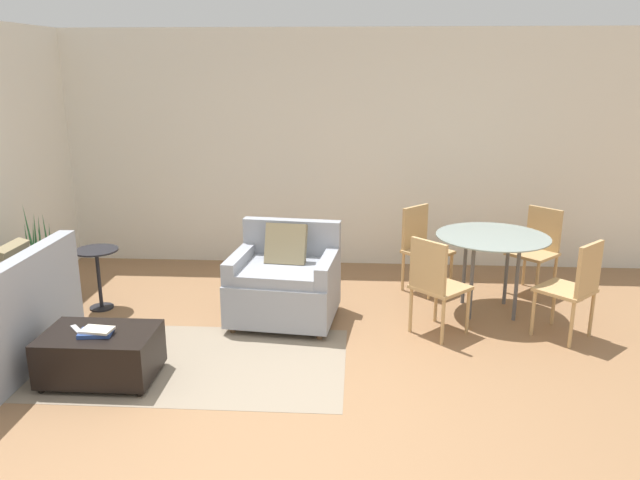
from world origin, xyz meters
name	(u,v)px	position (x,y,z in m)	size (l,w,h in m)	color
ground_plane	(291,414)	(0.00, 0.00, 0.00)	(20.00, 20.00, 0.00)	#936B47
wall_back	(321,150)	(0.00, 3.49, 1.38)	(12.00, 0.06, 2.75)	white
area_rug	(194,362)	(-0.87, 0.72, 0.00)	(2.47, 1.42, 0.01)	gray
armchair	(285,283)	(-0.23, 1.67, 0.37)	(1.04, 0.96, 0.92)	#999EA8
ottoman	(101,353)	(-1.51, 0.41, 0.21)	(0.84, 0.57, 0.39)	black
book_stack	(96,332)	(-1.50, 0.37, 0.41)	(0.27, 0.20, 0.05)	#2D478C
tv_remote_primary	(76,329)	(-1.70, 0.45, 0.39)	(0.14, 0.15, 0.01)	#B7B7BC
potted_plant	(43,287)	(-2.65, 1.78, 0.23)	(0.44, 0.44, 1.09)	#333338
side_table	(98,267)	(-2.10, 1.82, 0.43)	(0.42, 0.42, 0.61)	black
dining_table	(492,245)	(1.73, 1.99, 0.68)	(1.07, 1.07, 0.77)	#8C9E99
dining_chair_near_left	(435,281)	(1.13, 1.38, 0.52)	(0.59, 0.59, 0.90)	tan
dining_chair_near_right	(576,284)	(2.34, 1.38, 0.52)	(0.59, 0.59, 0.90)	tan
dining_chair_far_left	(422,243)	(1.13, 2.59, 0.52)	(0.59, 0.59, 0.90)	tan
dining_chair_far_right	(538,245)	(2.34, 2.59, 0.52)	(0.59, 0.59, 0.90)	tan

